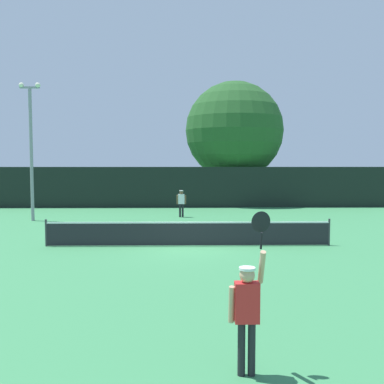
# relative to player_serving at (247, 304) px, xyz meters

# --- Properties ---
(ground_plane) EXTENTS (120.00, 120.00, 0.00)m
(ground_plane) POSITION_rel_player_serving_xyz_m (-0.83, 10.65, -1.14)
(ground_plane) COLOR #387F4C
(tennis_net) EXTENTS (11.29, 0.08, 1.07)m
(tennis_net) POSITION_rel_player_serving_xyz_m (-0.83, 10.65, -0.63)
(tennis_net) COLOR #232328
(tennis_net) RESTS_ON ground
(perimeter_fence) EXTENTS (29.64, 0.12, 2.94)m
(perimeter_fence) POSITION_rel_player_serving_xyz_m (-0.83, 25.21, 0.33)
(perimeter_fence) COLOR black
(perimeter_fence) RESTS_ON ground
(player_serving) EXTENTS (0.67, 0.40, 2.57)m
(player_serving) POSITION_rel_player_serving_xyz_m (0.00, 0.00, 0.00)
(player_serving) COLOR red
(player_serving) RESTS_ON ground
(player_receiving) EXTENTS (0.57, 0.24, 1.61)m
(player_receiving) POSITION_rel_player_serving_xyz_m (-1.17, 19.68, -0.16)
(player_receiving) COLOR white
(player_receiving) RESTS_ON ground
(tennis_ball) EXTENTS (0.07, 0.07, 0.07)m
(tennis_ball) POSITION_rel_player_serving_xyz_m (-0.24, 13.48, -1.11)
(tennis_ball) COLOR #CCE033
(tennis_ball) RESTS_ON ground
(light_pole) EXTENTS (1.18, 0.28, 7.69)m
(light_pole) POSITION_rel_player_serving_xyz_m (-9.53, 18.24, 3.26)
(light_pole) COLOR gray
(light_pole) RESTS_ON ground
(large_tree) EXTENTS (7.69, 7.69, 9.62)m
(large_tree) POSITION_rel_player_serving_xyz_m (2.97, 28.48, 4.62)
(large_tree) COLOR brown
(large_tree) RESTS_ON ground
(parked_car_near) EXTENTS (2.04, 4.26, 1.69)m
(parked_car_near) POSITION_rel_player_serving_xyz_m (5.41, 31.86, -0.36)
(parked_car_near) COLOR navy
(parked_car_near) RESTS_ON ground
(parked_car_mid) EXTENTS (2.38, 4.39, 1.69)m
(parked_car_mid) POSITION_rel_player_serving_xyz_m (9.28, 31.63, -0.36)
(parked_car_mid) COLOR white
(parked_car_mid) RESTS_ON ground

